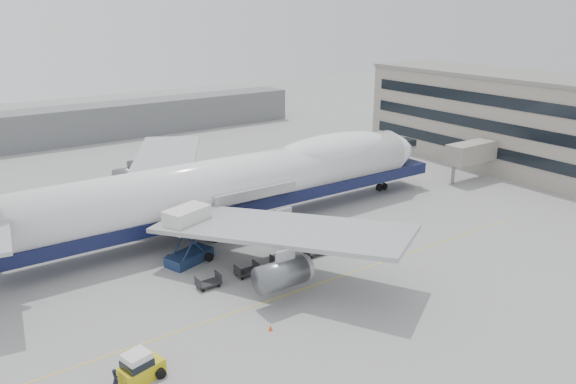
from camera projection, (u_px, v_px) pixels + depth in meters
ground at (290, 260)px, 60.19m from camera, size 260.00×260.00×0.00m
apron_line at (325, 282)px, 55.52m from camera, size 60.00×0.15×0.01m
terminal at (567, 131)px, 86.00m from camera, size 24.20×70.40×15.60m
hangar at (39, 129)px, 108.12m from camera, size 110.00×8.00×7.00m
airliner at (238, 182)px, 68.11m from camera, size 67.00×55.30×19.98m
catering_truck at (188, 232)px, 58.74m from camera, size 5.56×4.57×6.11m
baggage_tug at (140, 367)px, 40.65m from camera, size 3.44×2.38×2.29m
ground_worker at (115, 380)px, 39.55m from camera, size 0.46×0.66×1.75m
traffic_cone at (271, 328)px, 47.11m from camera, size 0.33×0.33×0.49m
dolly_0 at (208, 282)px, 54.21m from camera, size 2.30×1.35×1.30m
dolly_1 at (247, 271)px, 56.57m from camera, size 2.30×1.35×1.30m
dolly_2 at (282, 260)px, 58.92m from camera, size 2.30×1.35×1.30m
dolly_3 at (315, 251)px, 61.27m from camera, size 2.30×1.35×1.30m
dolly_4 at (345, 242)px, 63.63m from camera, size 2.30×1.35×1.30m
dolly_5 at (373, 233)px, 65.98m from camera, size 2.30×1.35×1.30m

